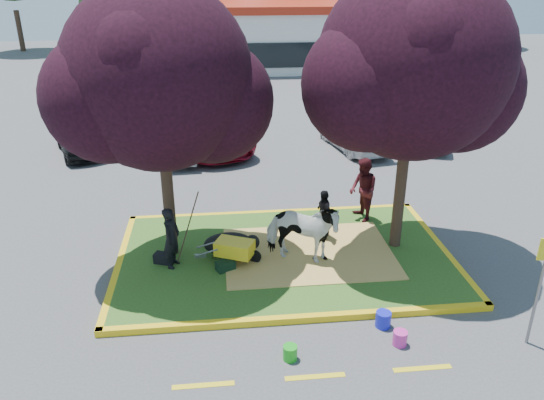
{
  "coord_description": "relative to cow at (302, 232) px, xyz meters",
  "views": [
    {
      "loc": [
        -1.57,
        -11.5,
        6.77
      ],
      "look_at": [
        -0.27,
        0.5,
        1.43
      ],
      "focal_mm": 35.0,
      "sensor_mm": 36.0,
      "label": 1
    }
  ],
  "objects": [
    {
      "name": "ground",
      "position": [
        -0.35,
        0.36,
        -0.94
      ],
      "size": [
        90.0,
        90.0,
        0.0
      ],
      "primitive_type": "plane",
      "color": "#424244",
      "rests_on": "ground"
    },
    {
      "name": "median_island",
      "position": [
        -0.35,
        0.36,
        -0.86
      ],
      "size": [
        8.0,
        5.0,
        0.15
      ],
      "primitive_type": "cube",
      "color": "#2D551A",
      "rests_on": "ground"
    },
    {
      "name": "curb_near",
      "position": [
        -0.35,
        -2.22,
        -0.86
      ],
      "size": [
        8.3,
        0.16,
        0.15
      ],
      "primitive_type": "cube",
      "color": "yellow",
      "rests_on": "ground"
    },
    {
      "name": "curb_far",
      "position": [
        -0.35,
        2.94,
        -0.86
      ],
      "size": [
        8.3,
        0.16,
        0.15
      ],
      "primitive_type": "cube",
      "color": "yellow",
      "rests_on": "ground"
    },
    {
      "name": "curb_left",
      "position": [
        -4.43,
        0.36,
        -0.86
      ],
      "size": [
        0.16,
        5.3,
        0.15
      ],
      "primitive_type": "cube",
      "color": "yellow",
      "rests_on": "ground"
    },
    {
      "name": "curb_right",
      "position": [
        3.73,
        0.36,
        -0.86
      ],
      "size": [
        0.16,
        5.3,
        0.15
      ],
      "primitive_type": "cube",
      "color": "yellow",
      "rests_on": "ground"
    },
    {
      "name": "straw_bedding",
      "position": [
        0.25,
        0.36,
        -0.78
      ],
      "size": [
        4.2,
        3.0,
        0.01
      ],
      "primitive_type": "cube",
      "color": "#D8AE59",
      "rests_on": "median_island"
    },
    {
      "name": "tree_purple_left",
      "position": [
        -3.13,
        0.74,
        3.42
      ],
      "size": [
        5.06,
        4.2,
        6.51
      ],
      "color": "black",
      "rests_on": "median_island"
    },
    {
      "name": "tree_purple_right",
      "position": [
        2.57,
        0.54,
        3.62
      ],
      "size": [
        5.3,
        4.4,
        6.82
      ],
      "color": "black",
      "rests_on": "median_island"
    },
    {
      "name": "fire_lane_stripe_a",
      "position": [
        -2.35,
        -3.84,
        -0.93
      ],
      "size": [
        1.1,
        0.12,
        0.01
      ],
      "primitive_type": "cube",
      "color": "yellow",
      "rests_on": "ground"
    },
    {
      "name": "fire_lane_stripe_b",
      "position": [
        -0.35,
        -3.84,
        -0.93
      ],
      "size": [
        1.1,
        0.12,
        0.01
      ],
      "primitive_type": "cube",
      "color": "yellow",
      "rests_on": "ground"
    },
    {
      "name": "fire_lane_stripe_c",
      "position": [
        1.65,
        -3.84,
        -0.93
      ],
      "size": [
        1.1,
        0.12,
        0.01
      ],
      "primitive_type": "cube",
      "color": "yellow",
      "rests_on": "ground"
    },
    {
      "name": "retail_building",
      "position": [
        1.65,
        28.35,
        1.31
      ],
      "size": [
        20.4,
        8.4,
        4.4
      ],
      "color": "silver",
      "rests_on": "ground"
    },
    {
      "name": "cow",
      "position": [
        0.0,
        0.0,
        0.0
      ],
      "size": [
        2.04,
        1.49,
        1.57
      ],
      "primitive_type": "imported",
      "rotation": [
        0.0,
        0.0,
        1.19
      ],
      "color": "white",
      "rests_on": "median_island"
    },
    {
      "name": "calf",
      "position": [
        -1.75,
        0.57,
        -0.52
      ],
      "size": [
        1.31,
        0.85,
        0.53
      ],
      "primitive_type": "ellipsoid",
      "rotation": [
        0.0,
        0.0,
        -0.13
      ],
      "color": "black",
      "rests_on": "median_island"
    },
    {
      "name": "handler",
      "position": [
        -3.09,
        0.11,
        -0.03
      ],
      "size": [
        0.53,
        0.64,
        1.51
      ],
      "primitive_type": "imported",
      "rotation": [
        0.0,
        0.0,
        1.2
      ],
      "color": "black",
      "rests_on": "median_island"
    },
    {
      "name": "visitor_a",
      "position": [
        2.08,
        2.14,
        0.12
      ],
      "size": [
        0.82,
        0.98,
        1.8
      ],
      "primitive_type": "imported",
      "rotation": [
        0.0,
        0.0,
        -1.4
      ],
      "color": "#431319",
      "rests_on": "median_island"
    },
    {
      "name": "visitor_b",
      "position": [
        0.77,
        1.17,
        -0.11
      ],
      "size": [
        0.46,
        0.84,
        1.35
      ],
      "primitive_type": "imported",
      "rotation": [
        0.0,
        0.0,
        -1.4
      ],
      "color": "black",
      "rests_on": "median_island"
    },
    {
      "name": "wheelbarrow",
      "position": [
        -1.61,
        0.06,
        -0.37
      ],
      "size": [
        1.58,
        0.85,
        0.6
      ],
      "rotation": [
        0.0,
        0.0,
        -0.42
      ],
      "color": "black",
      "rests_on": "median_island"
    },
    {
      "name": "gear_bag_dark",
      "position": [
        -3.32,
        0.27,
        -0.66
      ],
      "size": [
        0.54,
        0.41,
        0.24
      ],
      "primitive_type": "cube",
      "rotation": [
        0.0,
        0.0,
        -0.35
      ],
      "color": "black",
      "rests_on": "median_island"
    },
    {
      "name": "gear_bag_green",
      "position": [
        -1.85,
        -0.22,
        -0.67
      ],
      "size": [
        0.51,
        0.43,
        0.23
      ],
      "primitive_type": "cube",
      "rotation": [
        0.0,
        0.0,
        0.42
      ],
      "color": "black",
      "rests_on": "median_island"
    },
    {
      "name": "sign_post",
      "position": [
        3.95,
        -3.35,
        0.59
      ],
      "size": [
        0.35,
        0.08,
        2.48
      ],
      "rotation": [
        0.0,
        0.0,
        -0.15
      ],
      "color": "slate",
      "rests_on": "ground"
    },
    {
      "name": "bucket_green",
      "position": [
        -0.73,
        -3.32,
        -0.79
      ],
      "size": [
        0.28,
        0.28,
        0.29
      ],
      "primitive_type": "cylinder",
      "rotation": [
        0.0,
        0.0,
        0.02
      ],
      "color": "#18A11B",
      "rests_on": "ground"
    },
    {
      "name": "bucket_pink",
      "position": [
        1.45,
        -3.13,
        -0.79
      ],
      "size": [
        0.36,
        0.36,
        0.3
      ],
      "primitive_type": "cylinder",
      "rotation": [
        0.0,
        0.0,
        0.35
      ],
      "color": "#D02E9A",
      "rests_on": "ground"
    },
    {
      "name": "bucket_blue",
      "position": [
        1.29,
        -2.54,
        -0.77
      ],
      "size": [
        0.33,
        0.33,
        0.34
      ],
      "primitive_type": "cylinder",
      "rotation": [
        0.0,
        0.0,
        0.06
      ],
      "color": "#1921CE",
      "rests_on": "ground"
    },
    {
      "name": "car_black",
      "position": [
        -7.3,
        9.51,
        -0.3
      ],
      "size": [
        2.72,
        4.04,
        1.28
      ],
      "primitive_type": "imported",
      "rotation": [
        0.0,
        0.0,
        0.36
      ],
      "color": "black",
      "rests_on": "ground"
    },
    {
      "name": "car_silver",
      "position": [
        -3.43,
        8.62,
        -0.31
      ],
      "size": [
        1.56,
        3.87,
        1.25
      ],
      "primitive_type": "imported",
      "rotation": [
        0.0,
        0.0,
        3.21
      ],
      "color": "#A8A9B0",
      "rests_on": "ground"
    },
    {
      "name": "car_red",
      "position": [
        -2.35,
        9.65,
        -0.14
      ],
      "size": [
        4.33,
        6.25,
        1.58
      ],
      "primitive_type": "imported",
      "rotation": [
        0.0,
        0.0,
        0.33
      ],
      "color": "maroon",
      "rests_on": "ground"
    },
    {
      "name": "car_white",
      "position": [
        3.58,
        8.87,
        -0.35
      ],
      "size": [
        2.41,
        4.3,
        1.18
      ],
      "primitive_type": "imported",
      "rotation": [
        0.0,
        0.0,
        3.34
      ],
      "color": "silver",
      "rests_on": "ground"
    },
    {
      "name": "car_grey",
      "position": [
        6.8,
        9.36,
        -0.23
      ],
      "size": [
        2.74,
        4.54,
        1.41
      ],
      "primitive_type": "imported",
      "rotation": [
        0.0,
        0.0,
        -0.31
      ],
      "color": "#595A60",
      "rests_on": "ground"
    }
  ]
}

